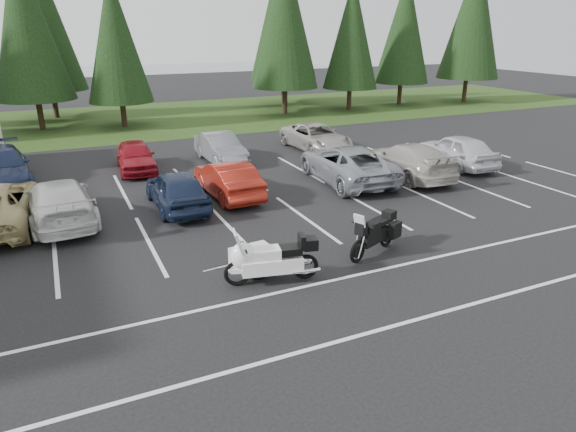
% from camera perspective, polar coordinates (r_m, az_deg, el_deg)
% --- Properties ---
extents(ground, '(120.00, 120.00, 0.00)m').
position_cam_1_polar(ground, '(16.03, -6.72, -3.09)').
color(ground, black).
rests_on(ground, ground).
extents(grass_strip, '(80.00, 16.00, 0.01)m').
position_cam_1_polar(grass_strip, '(38.82, -18.17, 10.00)').
color(grass_strip, '#213611').
rests_on(grass_strip, ground).
extents(lake_water, '(70.00, 50.00, 0.02)m').
position_cam_1_polar(lake_water, '(69.84, -18.30, 14.21)').
color(lake_water, slate).
rests_on(lake_water, ground).
extents(stall_markings, '(32.00, 16.00, 0.01)m').
position_cam_1_polar(stall_markings, '(17.81, -8.76, -0.73)').
color(stall_markings, silver).
rests_on(stall_markings, ground).
extents(conifer_4, '(4.80, 4.80, 11.17)m').
position_cam_1_polar(conifer_4, '(36.95, -27.19, 18.59)').
color(conifer_4, '#332316').
rests_on(conifer_4, ground).
extents(conifer_5, '(4.14, 4.14, 9.63)m').
position_cam_1_polar(conifer_5, '(35.92, -18.66, 18.26)').
color(conifer_5, '#332316').
rests_on(conifer_5, ground).
extents(conifer_6, '(4.93, 4.93, 11.48)m').
position_cam_1_polar(conifer_6, '(39.70, -0.35, 20.93)').
color(conifer_6, '#332316').
rests_on(conifer_6, ground).
extents(conifer_7, '(4.27, 4.27, 9.94)m').
position_cam_1_polar(conifer_7, '(42.01, 7.10, 19.53)').
color(conifer_7, '#332316').
rests_on(conifer_7, ground).
extents(conifer_8, '(4.53, 4.53, 10.56)m').
position_cam_1_polar(conifer_8, '(45.76, 12.82, 19.72)').
color(conifer_8, '#332316').
rests_on(conifer_8, ground).
extents(conifer_9, '(5.19, 5.19, 12.10)m').
position_cam_1_polar(conifer_9, '(48.64, 19.91, 20.14)').
color(conifer_9, '#332316').
rests_on(conifer_9, ground).
extents(conifer_back_b, '(4.97, 4.97, 11.58)m').
position_cam_1_polar(conifer_back_b, '(41.55, -25.69, 19.12)').
color(conifer_back_b, '#332316').
rests_on(conifer_back_b, ground).
extents(conifer_back_c, '(5.50, 5.50, 12.81)m').
position_cam_1_polar(conifer_back_c, '(44.82, -0.52, 21.87)').
color(conifer_back_c, '#332316').
rests_on(conifer_back_c, ground).
extents(car_near_3, '(2.40, 5.23, 1.48)m').
position_cam_1_polar(car_near_3, '(19.08, -24.06, 1.47)').
color(car_near_3, silver).
rests_on(car_near_3, ground).
extents(car_near_4, '(1.73, 4.28, 1.46)m').
position_cam_1_polar(car_near_4, '(19.21, -12.24, 2.91)').
color(car_near_4, '#18233D').
rests_on(car_near_4, ground).
extents(car_near_5, '(1.64, 4.35, 1.42)m').
position_cam_1_polar(car_near_5, '(20.26, -6.70, 4.09)').
color(car_near_5, '#9F2114').
rests_on(car_near_5, ground).
extents(car_near_6, '(2.99, 5.82, 1.57)m').
position_cam_1_polar(car_near_6, '(22.29, 6.55, 5.81)').
color(car_near_6, gray).
rests_on(car_near_6, ground).
extents(car_near_7, '(2.35, 5.30, 1.51)m').
position_cam_1_polar(car_near_7, '(23.44, 13.19, 6.05)').
color(car_near_7, '#AEA9A0').
rests_on(car_near_7, ground).
extents(car_near_8, '(2.14, 4.66, 1.55)m').
position_cam_1_polar(car_near_8, '(25.92, 18.27, 6.96)').
color(car_near_8, silver).
rests_on(car_near_8, ground).
extents(car_far_1, '(2.72, 5.62, 1.57)m').
position_cam_1_polar(car_far_1, '(24.59, -29.33, 4.69)').
color(car_far_1, '#1D2749').
rests_on(car_far_1, ground).
extents(car_far_2, '(1.92, 4.15, 1.38)m').
position_cam_1_polar(car_far_2, '(24.87, -16.57, 6.39)').
color(car_far_2, maroon).
rests_on(car_far_2, ground).
extents(car_far_3, '(1.61, 4.28, 1.40)m').
position_cam_1_polar(car_far_3, '(25.66, -7.50, 7.50)').
color(car_far_3, slate).
rests_on(car_far_3, ground).
extents(car_far_4, '(2.50, 5.04, 1.37)m').
position_cam_1_polar(car_far_4, '(28.07, 3.15, 8.73)').
color(car_far_4, '#A29B94').
rests_on(car_far_4, ground).
extents(touring_motorcycle, '(2.90, 1.42, 1.54)m').
position_cam_1_polar(touring_motorcycle, '(13.32, -1.82, -4.40)').
color(touring_motorcycle, white).
rests_on(touring_motorcycle, ground).
extents(cargo_trailer, '(1.68, 1.07, 0.74)m').
position_cam_1_polar(cargo_trailer, '(14.01, -3.96, -4.95)').
color(cargo_trailer, white).
rests_on(cargo_trailer, ground).
extents(adventure_motorcycle, '(2.58, 1.74, 1.48)m').
position_cam_1_polar(adventure_motorcycle, '(15.15, 9.46, -1.64)').
color(adventure_motorcycle, black).
rests_on(adventure_motorcycle, ground).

